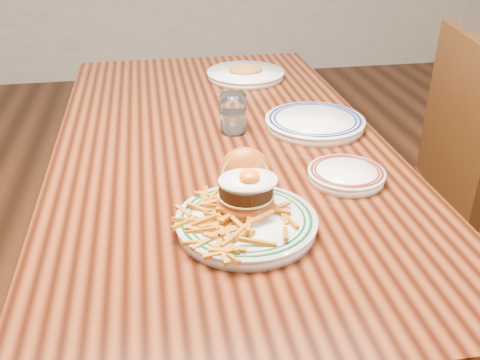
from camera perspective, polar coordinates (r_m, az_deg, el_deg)
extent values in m
plane|color=black|center=(1.85, -1.67, -17.44)|extent=(6.00, 6.00, 0.00)
cube|color=black|center=(1.42, -2.07, 3.41)|extent=(0.85, 1.60, 0.05)
cylinder|color=black|center=(2.25, -13.84, 1.82)|extent=(0.07, 0.07, 0.70)
cylinder|color=black|center=(2.30, 4.54, 3.26)|extent=(0.07, 0.07, 0.70)
cube|color=#42240D|center=(1.64, 22.21, 5.40)|extent=(0.12, 0.46, 0.49)
cylinder|color=#42240D|center=(2.04, 18.11, -5.74)|extent=(0.04, 0.04, 0.45)
cylinder|color=#42240D|center=(1.75, 21.57, -12.94)|extent=(0.04, 0.04, 0.45)
cylinder|color=white|center=(1.03, 0.68, -4.81)|extent=(0.27, 0.27, 0.02)
cylinder|color=white|center=(1.02, 0.68, -4.18)|extent=(0.27, 0.27, 0.01)
torus|color=#0C451A|center=(1.02, 0.68, -4.09)|extent=(0.25, 0.25, 0.01)
torus|color=#0C451A|center=(1.02, 0.68, -4.09)|extent=(0.23, 0.23, 0.01)
ellipsoid|color=#974213|center=(1.04, 0.63, -2.49)|extent=(0.11, 0.11, 0.05)
cylinder|color=beige|center=(1.03, 0.64, -1.58)|extent=(0.11, 0.11, 0.00)
cylinder|color=black|center=(1.02, 0.64, -0.84)|extent=(0.10, 0.10, 0.03)
ellipsoid|color=white|center=(1.02, 0.88, -0.05)|extent=(0.11, 0.09, 0.01)
ellipsoid|color=#FF6705|center=(1.01, 1.02, 0.43)|extent=(0.04, 0.04, 0.02)
ellipsoid|color=#974213|center=(1.08, 0.53, 0.71)|extent=(0.12, 0.11, 0.12)
cylinder|color=beige|center=(1.07, 0.56, 0.19)|extent=(0.10, 0.05, 0.10)
cylinder|color=white|center=(1.23, 11.25, 0.36)|extent=(0.17, 0.17, 0.02)
cylinder|color=white|center=(1.22, 11.30, 0.86)|extent=(0.17, 0.17, 0.01)
torus|color=maroon|center=(1.22, 11.31, 0.94)|extent=(0.16, 0.16, 0.01)
torus|color=maroon|center=(1.22, 11.31, 0.94)|extent=(0.15, 0.15, 0.01)
cube|color=silver|center=(1.24, 12.02, 1.18)|extent=(0.10, 0.06, 0.00)
cylinder|color=white|center=(1.49, 7.97, 5.91)|extent=(0.27, 0.27, 0.02)
cylinder|color=white|center=(1.49, 8.00, 6.39)|extent=(0.27, 0.27, 0.01)
torus|color=#0F184D|center=(1.49, 8.00, 6.46)|extent=(0.25, 0.25, 0.01)
torus|color=#0F184D|center=(1.49, 8.00, 6.46)|extent=(0.23, 0.23, 0.01)
cylinder|color=white|center=(1.44, -0.74, 7.12)|extent=(0.07, 0.07, 0.11)
cylinder|color=silver|center=(1.45, -0.73, 6.21)|extent=(0.06, 0.06, 0.05)
cylinder|color=white|center=(1.90, 0.59, 11.09)|extent=(0.26, 0.26, 0.02)
cylinder|color=white|center=(1.89, 0.59, 11.45)|extent=(0.27, 0.27, 0.01)
ellipsoid|color=#A36C2E|center=(1.89, 0.60, 11.71)|extent=(0.12, 0.10, 0.03)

